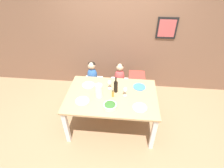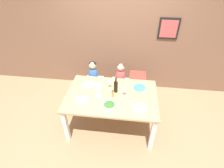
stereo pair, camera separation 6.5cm
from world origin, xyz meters
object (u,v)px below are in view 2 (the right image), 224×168
chair_far_left (94,83)px  wine_bottle (116,86)px  chair_right_highchair (137,81)px  person_child_center (121,73)px  salad_bowl_large (109,105)px  dinner_plate_front_right (139,108)px  wine_glass_far (110,83)px  dinner_plate_front_left (82,100)px  dinner_plate_back_left (89,85)px  person_child_left (93,71)px  chair_far_center (120,85)px  paper_towel_roll (99,91)px  wine_glass_near (125,90)px  dinner_plate_back_right (140,87)px

chair_far_left → wine_bottle: wine_bottle is taller
chair_right_highchair → person_child_center: size_ratio=1.45×
salad_bowl_large → dinner_plate_front_right: bearing=4.4°
wine_glass_far → chair_far_left: bearing=127.1°
dinner_plate_front_left → dinner_plate_back_left: bearing=88.4°
person_child_left → person_child_center: bearing=0.0°
chair_right_highchair → wine_bottle: 0.84m
person_child_center → salad_bowl_large: size_ratio=2.25×
person_child_left → dinner_plate_back_left: (0.03, -0.53, 0.04)m
chair_far_center → paper_towel_roll: paper_towel_roll is taller
chair_far_left → wine_glass_far: bearing=-52.9°
person_child_left → salad_bowl_large: person_child_left is taller
salad_bowl_large → dinner_plate_front_right: size_ratio=0.92×
dinner_plate_front_left → person_child_left: bearing=91.3°
wine_glass_near → dinner_plate_front_right: wine_glass_near is taller
paper_towel_roll → dinner_plate_back_right: 0.77m
chair_right_highchair → wine_glass_near: 0.86m
chair_far_left → dinner_plate_front_right: bearing=-46.8°
person_child_center → wine_bottle: bearing=-92.8°
person_child_left → wine_glass_near: bearing=-46.4°
chair_right_highchair → wine_glass_far: wine_glass_far is taller
wine_glass_far → person_child_left: bearing=127.0°
person_child_center → salad_bowl_large: bearing=-94.8°
chair_far_center → person_child_left: bearing=179.9°
chair_right_highchair → dinner_plate_front_left: (-0.93, -0.97, 0.22)m
salad_bowl_large → dinner_plate_front_right: (0.47, 0.04, -0.04)m
wine_bottle → dinner_plate_front_right: 0.57m
chair_far_center → chair_right_highchair: size_ratio=0.67×
dinner_plate_front_right → chair_far_left: bearing=133.2°
dinner_plate_front_left → wine_bottle: bearing=29.9°
chair_far_center → dinner_plate_front_right: size_ratio=2.02×
dinner_plate_front_left → chair_right_highchair: bearing=46.2°
dinner_plate_back_right → dinner_plate_front_right: same height
chair_far_left → dinner_plate_back_right: dinner_plate_back_right is taller
dinner_plate_front_left → dinner_plate_back_left: (0.01, 0.44, 0.00)m
chair_far_center → person_child_center: (-0.00, 0.00, 0.32)m
chair_far_left → chair_far_center: (0.59, 0.00, 0.00)m
chair_right_highchair → person_child_left: person_child_left is taller
chair_right_highchair → paper_towel_roll: bearing=-129.1°
wine_bottle → wine_glass_near: bearing=-29.3°
chair_far_left → dinner_plate_front_right: size_ratio=2.02×
person_child_center → dinner_plate_front_left: (-0.57, -0.97, 0.04)m
chair_far_left → dinner_plate_front_left: 1.04m
person_child_left → dinner_plate_front_right: 1.42m
wine_glass_near → dinner_plate_front_left: 0.74m
chair_far_left → chair_right_highchair: size_ratio=0.67×
paper_towel_roll → salad_bowl_large: (0.21, -0.25, -0.08)m
wine_bottle → salad_bowl_large: 0.42m
paper_towel_roll → wine_glass_near: (0.44, 0.06, -0.00)m
chair_far_center → salad_bowl_large: salad_bowl_large is taller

